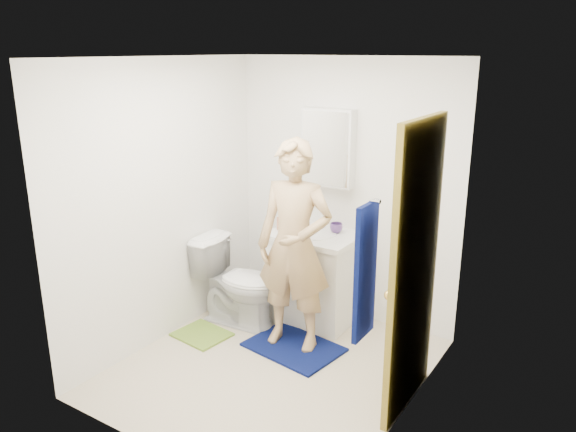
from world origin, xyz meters
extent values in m
cube|color=beige|center=(0.00, 0.00, -0.01)|extent=(2.20, 2.40, 0.02)
cube|color=white|center=(0.00, 0.00, 2.41)|extent=(2.20, 2.40, 0.02)
cube|color=white|center=(0.00, 1.21, 1.20)|extent=(2.20, 0.02, 2.40)
cube|color=white|center=(0.00, -1.21, 1.20)|extent=(2.20, 0.02, 2.40)
cube|color=white|center=(-1.11, 0.00, 1.20)|extent=(0.02, 2.40, 2.40)
cube|color=white|center=(1.11, 0.00, 1.20)|extent=(0.02, 2.40, 2.40)
cube|color=white|center=(-0.15, 0.91, 0.40)|extent=(0.75, 0.55, 0.80)
cube|color=white|center=(-0.15, 0.91, 0.83)|extent=(0.79, 0.59, 0.05)
cylinder|color=white|center=(-0.15, 0.91, 0.84)|extent=(0.40, 0.40, 0.03)
cylinder|color=silver|center=(-0.15, 1.09, 0.91)|extent=(0.03, 0.03, 0.12)
cube|color=white|center=(-0.15, 1.14, 1.60)|extent=(0.50, 0.12, 0.70)
cube|color=white|center=(-0.15, 1.08, 1.60)|extent=(0.46, 0.01, 0.66)
cube|color=#A78E2E|center=(1.07, 0.15, 1.02)|extent=(0.05, 0.80, 2.05)
sphere|color=gold|center=(1.03, -0.17, 0.95)|extent=(0.07, 0.07, 0.07)
cube|color=#08124E|center=(1.03, -0.57, 1.25)|extent=(0.03, 0.24, 0.80)
cylinder|color=silver|center=(1.07, -0.57, 1.67)|extent=(0.06, 0.02, 0.02)
imported|color=white|center=(-0.69, 0.48, 0.41)|extent=(0.82, 0.51, 0.81)
cube|color=#08124E|center=(-0.01, 0.34, 0.01)|extent=(0.84, 0.65, 0.02)
cube|color=olive|center=(-0.82, 0.09, 0.01)|extent=(0.49, 0.43, 0.02)
imported|color=tan|center=(-0.45, 0.85, 0.94)|extent=(0.09, 0.09, 0.18)
imported|color=#5B3B83|center=(0.01, 1.04, 0.90)|extent=(0.14, 0.14, 0.09)
imported|color=tan|center=(-0.04, 0.40, 0.91)|extent=(0.71, 0.52, 1.77)
camera|label=1|loc=(2.24, -3.27, 2.46)|focal=35.00mm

